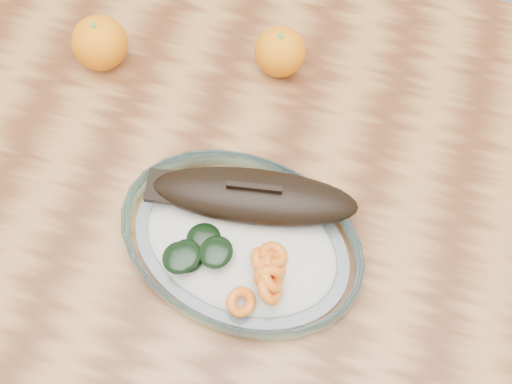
{
  "coord_description": "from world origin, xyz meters",
  "views": [
    {
      "loc": [
        0.17,
        -0.27,
        1.43
      ],
      "look_at": [
        0.09,
        0.03,
        0.77
      ],
      "focal_mm": 45.0,
      "sensor_mm": 36.0,
      "label": 1
    }
  ],
  "objects_px": {
    "dining_table": "(188,231)",
    "orange_right": "(280,52)",
    "plated_meal": "(242,238)",
    "orange_left": "(100,43)"
  },
  "relations": [
    {
      "from": "orange_left",
      "to": "dining_table",
      "type": "bearing_deg",
      "value": -45.95
    },
    {
      "from": "plated_meal",
      "to": "orange_right",
      "type": "bearing_deg",
      "value": 103.89
    },
    {
      "from": "orange_left",
      "to": "orange_right",
      "type": "height_order",
      "value": "orange_left"
    },
    {
      "from": "dining_table",
      "to": "orange_left",
      "type": "height_order",
      "value": "orange_left"
    },
    {
      "from": "dining_table",
      "to": "plated_meal",
      "type": "xyz_separation_m",
      "value": [
        0.09,
        -0.03,
        0.12
      ]
    },
    {
      "from": "orange_left",
      "to": "orange_right",
      "type": "relative_size",
      "value": 1.09
    },
    {
      "from": "plated_meal",
      "to": "orange_right",
      "type": "distance_m",
      "value": 0.25
    },
    {
      "from": "plated_meal",
      "to": "dining_table",
      "type": "bearing_deg",
      "value": 167.66
    },
    {
      "from": "dining_table",
      "to": "orange_right",
      "type": "bearing_deg",
      "value": 73.49
    },
    {
      "from": "dining_table",
      "to": "orange_left",
      "type": "bearing_deg",
      "value": 134.05
    }
  ]
}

